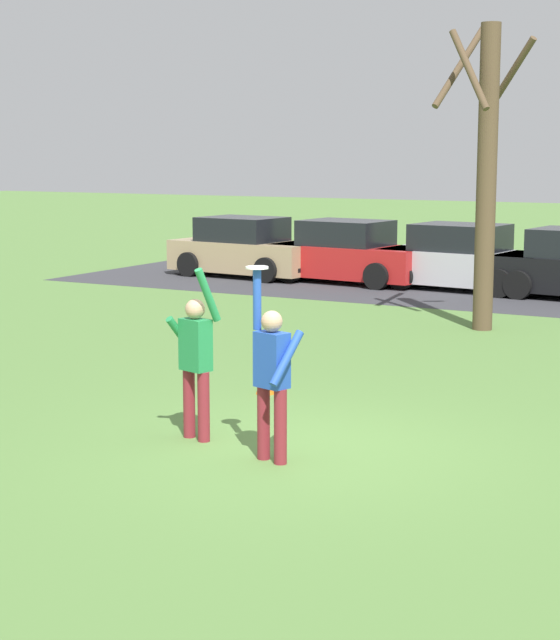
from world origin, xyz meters
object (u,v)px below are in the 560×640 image
person_defender (196,357)px  parked_car_red (349,254)px  field_cone_orange (265,382)px  bare_tree_tall (486,168)px  person_catcher (272,372)px  frisbee_disc (257,268)px  parked_car_tan (246,249)px  parked_car_silver (464,260)px

person_defender → parked_car_red: bearing=125.0°
parked_car_red → field_cone_orange: bearing=-64.6°
bare_tree_tall → person_defender: bearing=-93.1°
person_defender → person_catcher: bearing=0.0°
field_cone_orange → person_catcher: bearing=-59.4°
parked_car_red → bare_tree_tall: bare_tree_tall is taller
person_defender → frisbee_disc: size_ratio=8.35×
parked_car_tan → frisbee_disc: bearing=-53.5°
parked_car_silver → bare_tree_tall: bare_tree_tall is taller
person_defender → frisbee_disc: frisbee_disc is taller
parked_car_silver → field_cone_orange: bearing=-78.2°
person_catcher → field_cone_orange: (-1.66, 2.80, -0.82)m
person_catcher → parked_car_silver: bearing=-62.0°
parked_car_red → bare_tree_tall: size_ratio=0.74×
person_defender → field_cone_orange: bearing=117.3°
person_defender → frisbee_disc: 1.52m
person_catcher → frisbee_disc: (-0.22, 0.07, 1.11)m
person_defender → parked_car_tan: person_defender is taller
person_defender → bare_tree_tall: size_ratio=0.36×
parked_car_red → field_cone_orange: size_ratio=13.31×
parked_car_red → person_catcher: bearing=-62.4°
person_defender → bare_tree_tall: 9.34m
parked_car_tan → parked_car_red: bearing=7.8°
person_defender → bare_tree_tall: bearing=103.8°
person_defender → parked_car_red: person_defender is taller
person_defender → parked_car_silver: bearing=113.6°
person_defender → parked_car_tan: 16.45m
parked_car_tan → field_cone_orange: bearing=-52.8°
bare_tree_tall → field_cone_orange: bearing=-98.0°
parked_car_tan → person_catcher: bearing=-53.0°
person_defender → frisbee_disc: bearing=-0.0°
frisbee_disc → field_cone_orange: frisbee_disc is taller
parked_car_red → person_defender: bearing=-66.1°
parked_car_silver → parked_car_red: bearing=-173.8°
frisbee_disc → bare_tree_tall: (-0.50, 9.40, 0.94)m
parked_car_silver → bare_tree_tall: (2.23, -5.50, 2.30)m
bare_tree_tall → field_cone_orange: 7.32m
parked_car_tan → parked_car_silver: size_ratio=1.00×
person_catcher → person_defender: 1.26m
frisbee_disc → field_cone_orange: (-1.44, 2.73, -1.93)m
person_catcher → parked_car_red: (-6.00, 14.95, -0.25)m
parked_car_tan → parked_car_silver: 6.07m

